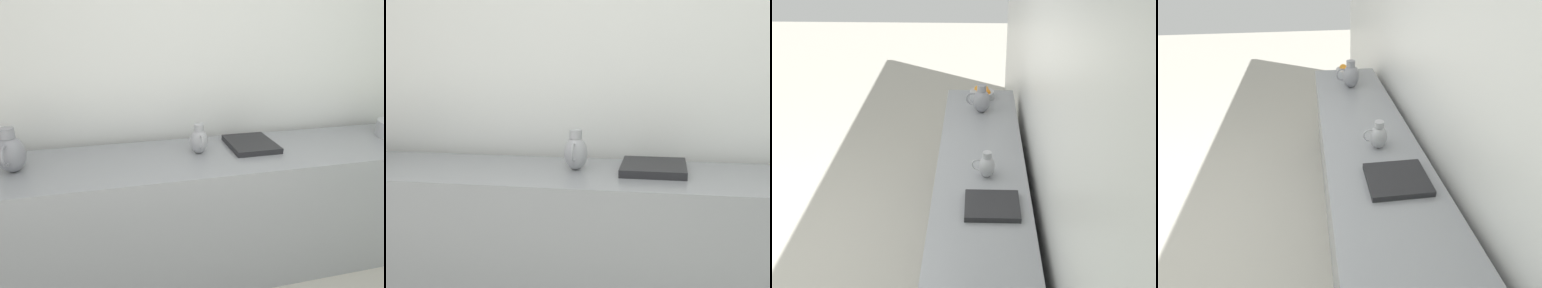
% 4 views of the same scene
% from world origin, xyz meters
% --- Properties ---
extents(ground_plane, '(15.83, 15.83, 0.00)m').
position_xyz_m(ground_plane, '(0.00, 0.00, 0.00)').
color(ground_plane, '#B7B2A5').
extents(tile_wall_left, '(0.10, 8.84, 3.00)m').
position_xyz_m(tile_wall_left, '(-1.95, 0.45, 1.50)').
color(tile_wall_left, white).
rests_on(tile_wall_left, ground_plane).
extents(prep_counter, '(0.64, 3.39, 0.87)m').
position_xyz_m(prep_counter, '(-1.52, -0.05, 0.44)').
color(prep_counter, gray).
rests_on(prep_counter, ground_plane).
extents(orange_bowl, '(0.23, 0.23, 0.11)m').
position_xyz_m(orange_bowl, '(-1.53, -1.55, 0.92)').
color(orange_bowl, '#ADAFB5').
rests_on(orange_bowl, prep_counter).
extents(metal_pitcher_tall, '(0.21, 0.15, 0.25)m').
position_xyz_m(metal_pitcher_tall, '(-1.52, -1.23, 0.99)').
color(metal_pitcher_tall, gray).
rests_on(metal_pitcher_tall, prep_counter).
extents(metal_pitcher_short, '(0.16, 0.11, 0.19)m').
position_xyz_m(metal_pitcher_short, '(-1.56, -0.16, 0.96)').
color(metal_pitcher_short, '#A3A3A8').
rests_on(metal_pitcher_short, prep_counter).
extents(counter_sink_basin, '(0.34, 0.30, 0.04)m').
position_xyz_m(counter_sink_basin, '(-1.59, 0.21, 0.89)').
color(counter_sink_basin, '#232326').
rests_on(counter_sink_basin, prep_counter).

